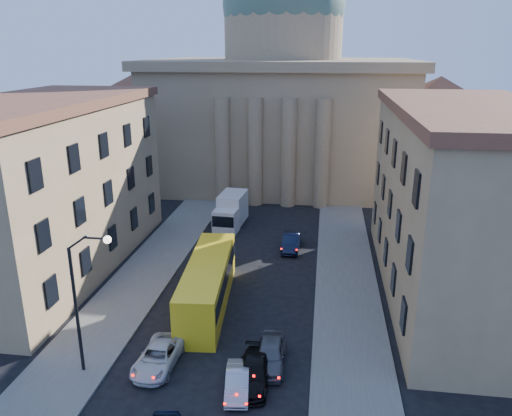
{
  "coord_description": "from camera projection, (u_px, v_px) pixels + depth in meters",
  "views": [
    {
      "loc": [
        6.24,
        -15.79,
        18.49
      ],
      "look_at": [
        1.49,
        18.38,
        7.39
      ],
      "focal_mm": 35.0,
      "sensor_mm": 36.0,
      "label": 1
    }
  ],
  "objects": [
    {
      "name": "sidewalk_left",
      "position": [
        130.0,
        292.0,
        39.43
      ],
      "size": [
        5.0,
        60.0,
        0.15
      ],
      "primitive_type": "cube",
      "color": "#5C5A54",
      "rests_on": "ground"
    },
    {
      "name": "sidewalk_right",
      "position": [
        348.0,
        307.0,
        37.2
      ],
      "size": [
        5.0,
        60.0,
        0.15
      ],
      "primitive_type": "cube",
      "color": "#5C5A54",
      "rests_on": "ground"
    },
    {
      "name": "church",
      "position": [
        282.0,
        97.0,
        70.03
      ],
      "size": [
        68.02,
        28.76,
        36.6
      ],
      "color": "#806F4F",
      "rests_on": "ground"
    },
    {
      "name": "building_left",
      "position": [
        45.0,
        185.0,
        42.06
      ],
      "size": [
        11.6,
        26.6,
        14.7
      ],
      "color": "tan",
      "rests_on": "ground"
    },
    {
      "name": "building_right",
      "position": [
        466.0,
        202.0,
        37.61
      ],
      "size": [
        11.6,
        26.6,
        14.7
      ],
      "color": "tan",
      "rests_on": "ground"
    },
    {
      "name": "street_lamp",
      "position": [
        83.0,
        293.0,
        28.2
      ],
      "size": [
        2.62,
        0.44,
        8.83
      ],
      "color": "black",
      "rests_on": "ground"
    },
    {
      "name": "car_right_near",
      "position": [
        237.0,
        382.0,
        28.01
      ],
      "size": [
        1.77,
        3.86,
        1.23
      ],
      "primitive_type": "imported",
      "rotation": [
        0.0,
        0.0,
        0.13
      ],
      "color": "#A7AAAF",
      "rests_on": "ground"
    },
    {
      "name": "car_left_mid",
      "position": [
        158.0,
        357.0,
        30.19
      ],
      "size": [
        2.4,
        4.87,
        1.33
      ],
      "primitive_type": "imported",
      "rotation": [
        0.0,
        0.0,
        -0.04
      ],
      "color": "silver",
      "rests_on": "ground"
    },
    {
      "name": "car_right_mid",
      "position": [
        254.0,
        373.0,
        28.69
      ],
      "size": [
        1.94,
        4.63,
        1.34
      ],
      "primitive_type": "imported",
      "rotation": [
        0.0,
        0.0,
        0.01
      ],
      "color": "black",
      "rests_on": "ground"
    },
    {
      "name": "car_right_far",
      "position": [
        270.0,
        354.0,
        30.29
      ],
      "size": [
        1.91,
        4.51,
        1.52
      ],
      "primitive_type": "imported",
      "rotation": [
        0.0,
        0.0,
        0.03
      ],
      "color": "#4F4F54",
      "rests_on": "ground"
    },
    {
      "name": "car_right_distant",
      "position": [
        291.0,
        242.0,
        47.78
      ],
      "size": [
        1.64,
        4.64,
        1.53
      ],
      "primitive_type": "imported",
      "rotation": [
        0.0,
        0.0,
        -0.01
      ],
      "color": "black",
      "rests_on": "ground"
    },
    {
      "name": "city_bus",
      "position": [
        208.0,
        283.0,
        37.04
      ],
      "size": [
        3.76,
        12.47,
        3.46
      ],
      "rotation": [
        0.0,
        0.0,
        0.08
      ],
      "color": "yellow",
      "rests_on": "ground"
    },
    {
      "name": "box_truck",
      "position": [
        231.0,
        212.0,
        53.79
      ],
      "size": [
        2.89,
        6.44,
        3.45
      ],
      "rotation": [
        0.0,
        0.0,
        -0.07
      ],
      "color": "silver",
      "rests_on": "ground"
    }
  ]
}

